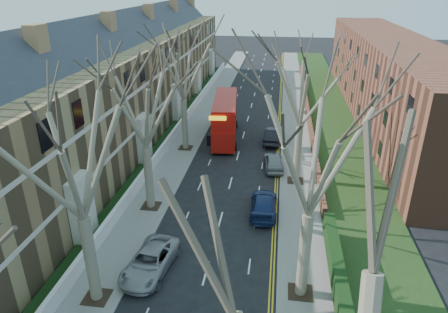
% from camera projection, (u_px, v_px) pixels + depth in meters
% --- Properties ---
extents(pavement_left, '(3.00, 102.00, 0.12)m').
position_uv_depth(pavement_left, '(203.00, 116.00, 52.43)').
color(pavement_left, slate).
rests_on(pavement_left, ground).
extents(pavement_right, '(3.00, 102.00, 0.12)m').
position_uv_depth(pavement_right, '(295.00, 120.00, 50.88)').
color(pavement_right, slate).
rests_on(pavement_right, ground).
extents(terrace_left, '(9.70, 78.00, 13.60)m').
position_uv_depth(terrace_left, '(120.00, 88.00, 43.95)').
color(terrace_left, olive).
rests_on(terrace_left, ground).
extents(flats_right, '(13.97, 54.00, 10.00)m').
position_uv_depth(flats_right, '(388.00, 78.00, 51.01)').
color(flats_right, brown).
rests_on(flats_right, ground).
extents(front_wall_left, '(0.30, 78.00, 1.00)m').
position_uv_depth(front_wall_left, '(175.00, 133.00, 45.18)').
color(front_wall_left, white).
rests_on(front_wall_left, ground).
extents(grass_verge_right, '(6.00, 102.00, 0.06)m').
position_uv_depth(grass_verge_right, '(331.00, 121.00, 50.27)').
color(grass_verge_right, '#1D3613').
rests_on(grass_verge_right, ground).
extents(tree_left_mid, '(10.50, 10.50, 14.71)m').
position_uv_depth(tree_left_mid, '(71.00, 143.00, 18.69)').
color(tree_left_mid, '#766954').
rests_on(tree_left_mid, ground).
extents(tree_left_far, '(10.15, 10.15, 14.22)m').
position_uv_depth(tree_left_far, '(141.00, 94.00, 27.86)').
color(tree_left_far, '#766954').
rests_on(tree_left_far, ground).
extents(tree_left_dist, '(10.50, 10.50, 14.71)m').
position_uv_depth(tree_left_dist, '(182.00, 58.00, 38.57)').
color(tree_left_dist, '#766954').
rests_on(tree_left_dist, ground).
extents(tree_right_mid, '(10.50, 10.50, 14.71)m').
position_uv_depth(tree_right_mid, '(316.00, 140.00, 19.03)').
color(tree_right_mid, '#766954').
rests_on(tree_right_mid, ground).
extents(tree_right_far, '(10.15, 10.15, 14.22)m').
position_uv_depth(tree_right_far, '(304.00, 79.00, 31.81)').
color(tree_right_far, '#766954').
rests_on(tree_right_far, ground).
extents(double_decker_bus, '(3.50, 10.92, 4.50)m').
position_uv_depth(double_decker_bus, '(225.00, 119.00, 44.58)').
color(double_decker_bus, '#A7110B').
rests_on(double_decker_bus, ground).
extents(car_left_far, '(2.97, 5.37, 1.42)m').
position_uv_depth(car_left_far, '(150.00, 261.00, 24.49)').
color(car_left_far, '#95959A').
rests_on(car_left_far, ground).
extents(car_right_near, '(2.09, 4.98, 1.44)m').
position_uv_depth(car_right_near, '(264.00, 204.00, 30.67)').
color(car_right_near, navy).
rests_on(car_right_near, ground).
extents(car_right_mid, '(2.22, 4.48, 1.47)m').
position_uv_depth(car_right_mid, '(274.00, 161.00, 37.81)').
color(car_right_mid, gray).
rests_on(car_right_mid, ground).
extents(car_right_far, '(2.08, 5.01, 1.61)m').
position_uv_depth(car_right_far, '(273.00, 135.00, 43.89)').
color(car_right_far, black).
rests_on(car_right_far, ground).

